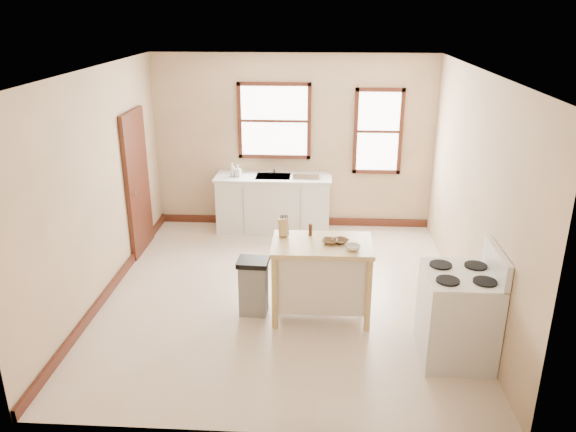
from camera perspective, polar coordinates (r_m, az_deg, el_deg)
The scene contains 23 objects.
floor at distance 7.27m, azimuth -0.53°, elevation -7.93°, with size 5.00×5.00×0.00m, color beige.
ceiling at distance 6.42m, azimuth -0.61°, elevation 14.59°, with size 5.00×5.00×0.00m, color white.
wall_back at distance 9.12m, azimuth 0.52°, elevation 7.47°, with size 4.50×0.04×2.80m, color #DDB591.
wall_left at distance 7.22m, azimuth -18.70°, elevation 2.81°, with size 0.04×5.00×2.80m, color #DDB591.
wall_right at distance 6.94m, azimuth 18.32°, elevation 2.15°, with size 0.04×5.00×2.80m, color #DDB591.
window_main at distance 9.05m, azimuth -1.40°, elevation 9.63°, with size 1.17×0.06×1.22m, color #422012, non-canonical shape.
window_side at distance 9.09m, azimuth 9.14°, elevation 8.46°, with size 0.77×0.06×1.37m, color #422012, non-canonical shape.
door_left at distance 8.47m, azimuth -15.05°, elevation 3.27°, with size 0.06×0.90×2.10m, color #422012.
baseboard_back at distance 9.49m, azimuth 0.49°, elevation -0.48°, with size 4.50×0.04×0.12m, color #422012.
baseboard_left at distance 7.70m, azimuth -17.36°, elevation -6.71°, with size 0.04×5.00×0.12m, color #422012.
sink_counter at distance 9.11m, azimuth -1.48°, elevation 1.30°, with size 1.86×0.62×0.92m, color silver, non-canonical shape.
faucet at distance 9.11m, azimuth -1.42°, elevation 5.06°, with size 0.03×0.03×0.22m, color silver.
soap_bottle_a at distance 8.97m, azimuth -5.67°, elevation 4.70°, with size 0.08×0.08×0.22m, color #B2B2B2.
soap_bottle_b at distance 8.95m, azimuth -5.10°, elevation 4.59°, with size 0.08×0.09×0.19m, color #B2B2B2.
dish_rack at distance 8.87m, azimuth 1.89°, elevation 4.23°, with size 0.43×0.32×0.11m, color silver, non-canonical shape.
kitchen_island at distance 6.61m, azimuth 3.40°, elevation -6.46°, with size 1.15×0.73×0.94m, color #D7AF7E, non-canonical shape.
knife_block at distance 6.54m, azimuth -0.47°, elevation -1.23°, with size 0.10×0.10×0.20m, color tan, non-canonical shape.
pepper_grinder at distance 6.57m, azimuth 2.29°, elevation -1.39°, with size 0.04×0.04×0.15m, color #472313.
bowl_a at distance 6.39m, azimuth 4.24°, elevation -2.59°, with size 0.18×0.18×0.04m, color brown.
bowl_b at distance 6.41m, azimuth 5.37°, elevation -2.56°, with size 0.18×0.18×0.04m, color brown.
bowl_c at distance 6.25m, azimuth 6.61°, elevation -3.20°, with size 0.17×0.17×0.05m, color silver.
trash_bin at distance 6.71m, azimuth -3.53°, elevation -7.17°, with size 0.36×0.30×0.70m, color slate, non-canonical shape.
gas_stove at distance 6.05m, azimuth 16.93°, elevation -8.56°, with size 0.77×0.78×1.23m, color silver, non-canonical shape.
Camera 1 is at (0.45, -6.37, 3.47)m, focal length 35.00 mm.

